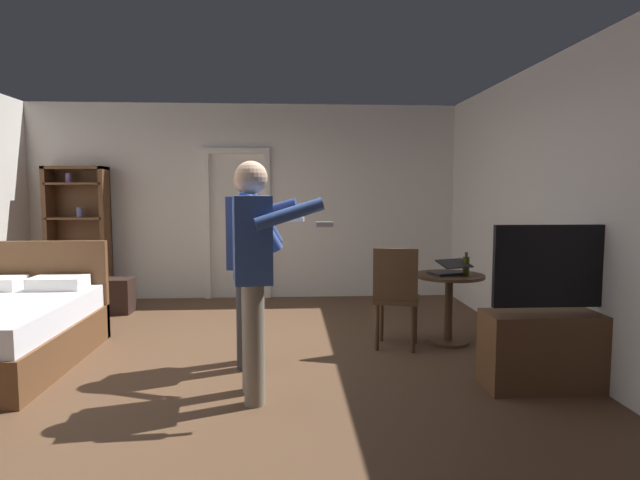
{
  "coord_description": "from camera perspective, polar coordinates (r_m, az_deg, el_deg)",
  "views": [
    {
      "loc": [
        0.59,
        -4.6,
        1.53
      ],
      "look_at": [
        0.88,
        0.16,
        1.09
      ],
      "focal_mm": 29.94,
      "sensor_mm": 36.0,
      "label": 1
    }
  ],
  "objects": [
    {
      "name": "ground_plane",
      "position": [
        4.88,
        -10.57,
        -13.09
      ],
      "size": [
        6.66,
        6.66,
        0.0
      ],
      "primitive_type": "plane",
      "color": "brown"
    },
    {
      "name": "wall_back",
      "position": [
        7.71,
        -7.92,
        4.05
      ],
      "size": [
        6.22,
        0.12,
        2.75
      ],
      "primitive_type": "cube",
      "color": "silver",
      "rests_on": "ground_plane"
    },
    {
      "name": "wall_right",
      "position": [
        5.21,
        24.67,
        3.07
      ],
      "size": [
        0.12,
        6.3,
        2.75
      ],
      "primitive_type": "cube",
      "color": "silver",
      "rests_on": "ground_plane"
    },
    {
      "name": "doorway_frame",
      "position": [
        7.64,
        -8.85,
        2.89
      ],
      "size": [
        0.93,
        0.08,
        2.13
      ],
      "color": "white",
      "rests_on": "ground_plane"
    },
    {
      "name": "bookshelf",
      "position": [
        8.0,
        -24.38,
        1.01
      ],
      "size": [
        0.81,
        0.32,
        1.86
      ],
      "color": "brown",
      "rests_on": "ground_plane"
    },
    {
      "name": "tv_flatscreen",
      "position": [
        4.59,
        24.19,
        -9.71
      ],
      "size": [
        1.16,
        0.4,
        1.28
      ],
      "color": "brown",
      "rests_on": "ground_plane"
    },
    {
      "name": "side_table",
      "position": [
        5.52,
        13.61,
        -5.88
      ],
      "size": [
        0.69,
        0.69,
        0.7
      ],
      "color": "#4C331E",
      "rests_on": "ground_plane"
    },
    {
      "name": "laptop",
      "position": [
        5.43,
        13.64,
        -3.1
      ],
      "size": [
        0.41,
        0.42,
        0.16
      ],
      "color": "black",
      "rests_on": "side_table"
    },
    {
      "name": "bottle_on_table",
      "position": [
        5.44,
        15.34,
        -2.66
      ],
      "size": [
        0.06,
        0.06,
        0.23
      ],
      "color": "#3A390D",
      "rests_on": "side_table"
    },
    {
      "name": "wooden_chair",
      "position": [
        5.22,
        8.14,
        -5.67
      ],
      "size": [
        0.52,
        0.52,
        0.99
      ],
      "color": "#4C331E",
      "rests_on": "ground_plane"
    },
    {
      "name": "person_blue_shirt",
      "position": [
        3.9,
        -7.13,
        -2.27
      ],
      "size": [
        0.73,
        0.63,
        1.74
      ],
      "color": "gray",
      "rests_on": "ground_plane"
    },
    {
      "name": "person_striped_shirt",
      "position": [
        4.65,
        -7.54,
        -1.36
      ],
      "size": [
        0.65,
        0.66,
        1.73
      ],
      "color": "#333338",
      "rests_on": "ground_plane"
    },
    {
      "name": "suitcase_dark",
      "position": [
        7.24,
        -21.68,
        -5.56
      ],
      "size": [
        0.61,
        0.35,
        0.44
      ],
      "primitive_type": "cube",
      "rotation": [
        0.0,
        0.0,
        -0.05
      ],
      "color": "black",
      "rests_on": "ground_plane"
    }
  ]
}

